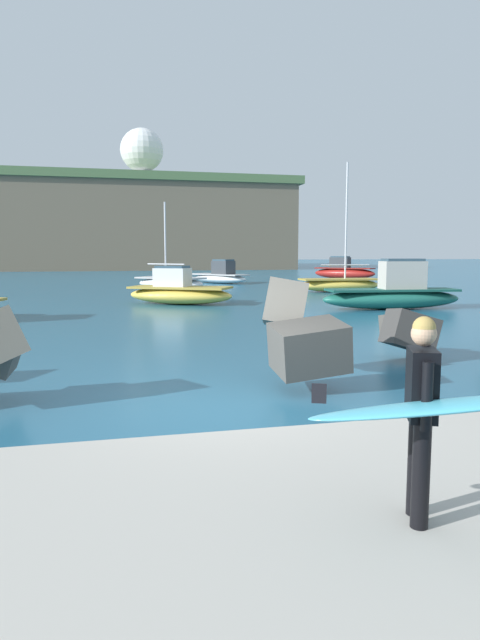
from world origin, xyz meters
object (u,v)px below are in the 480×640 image
(boat_far_centre, at_px, (394,294))
(radar_dome, at_px, (142,154))
(boat_near_left, at_px, (344,271))
(boat_near_right, at_px, (220,276))
(boat_mid_centre, at_px, (179,292))
(boat_mid_left, at_px, (339,284))
(surfer_with_board, at_px, (428,407))
(boat_far_left, at_px, (170,283))

(boat_far_centre, relative_size, radar_dome, 0.59)
(boat_near_left, relative_size, boat_near_right, 0.97)
(boat_mid_centre, bearing_deg, boat_near_right, 72.53)
(boat_mid_left, height_order, radar_dome, radar_dome)
(boat_near_left, bearing_deg, radar_dome, 106.06)
(boat_near_right, bearing_deg, boat_mid_left, -64.97)
(boat_near_right, bearing_deg, radar_dome, 92.38)
(surfer_with_board, distance_m, boat_mid_centre, 23.66)
(boat_far_left, xyz_separation_m, boat_far_centre, (8.41, -15.51, 0.21))
(surfer_with_board, height_order, boat_mid_centre, surfer_with_board)
(boat_mid_centre, bearing_deg, radar_dome, 87.60)
(boat_near_left, xyz_separation_m, boat_near_right, (-13.37, -5.00, -0.12))
(boat_far_left, height_order, boat_far_centre, boat_far_left)
(boat_near_right, height_order, boat_far_centre, boat_far_centre)
(boat_near_left, bearing_deg, boat_far_centre, -109.58)
(boat_near_left, distance_m, boat_mid_centre, 30.24)
(boat_near_right, distance_m, boat_far_left, 9.12)
(surfer_with_board, xyz_separation_m, boat_mid_left, (12.26, 30.12, -0.77))
(boat_mid_left, relative_size, boat_far_centre, 1.27)
(surfer_with_board, xyz_separation_m, boat_far_left, (1.66, 34.42, -0.78))
(boat_near_left, bearing_deg, boat_mid_left, -114.79)
(boat_near_left, height_order, boat_far_centre, boat_far_centre)
(boat_near_right, distance_m, boat_far_centre, 23.36)
(surfer_with_board, distance_m, boat_near_right, 42.57)
(boat_far_left, bearing_deg, surfer_with_board, -92.76)
(boat_mid_centre, relative_size, boat_far_left, 0.95)
(boat_far_left, bearing_deg, boat_near_left, 34.40)
(boat_mid_left, height_order, boat_far_centre, boat_mid_left)
(boat_near_left, xyz_separation_m, boat_far_centre, (-10.00, -28.11, -0.03))
(surfer_with_board, height_order, radar_dome, radar_dome)
(boat_near_left, relative_size, boat_far_left, 0.95)
(boat_near_right, height_order, radar_dome, radar_dome)
(boat_near_left, height_order, boat_far_left, boat_far_left)
(boat_far_left, height_order, radar_dome, radar_dome)
(boat_far_left, relative_size, boat_far_centre, 0.92)
(surfer_with_board, xyz_separation_m, boat_mid_centre, (0.91, 23.63, -0.66))
(surfer_with_board, height_order, boat_mid_left, boat_mid_left)
(boat_mid_left, bearing_deg, boat_mid_centre, -150.24)
(boat_mid_centre, xyz_separation_m, radar_dome, (3.29, 78.50, 19.95))
(boat_mid_left, relative_size, boat_far_left, 1.39)
(radar_dome, bearing_deg, boat_far_centre, -85.96)
(surfer_with_board, distance_m, boat_near_left, 51.13)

